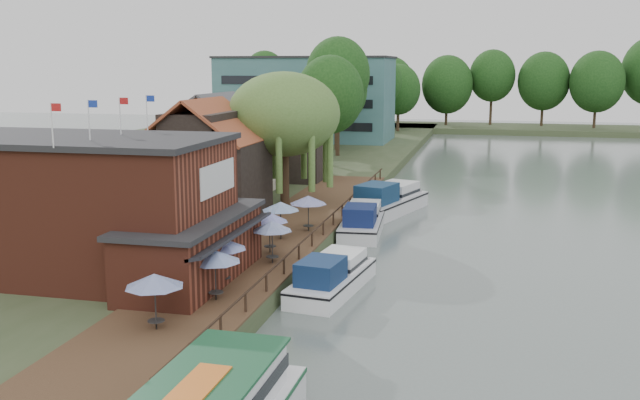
% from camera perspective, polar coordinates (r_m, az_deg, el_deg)
% --- Properties ---
extents(ground, '(260.00, 260.00, 0.00)m').
position_cam_1_polar(ground, '(35.75, 4.93, -8.62)').
color(ground, slate).
rests_on(ground, ground).
extents(land_bank, '(50.00, 140.00, 1.00)m').
position_cam_1_polar(land_bank, '(77.61, -13.40, 1.99)').
color(land_bank, '#384728').
rests_on(land_bank, ground).
extents(quay_deck, '(6.00, 50.00, 0.10)m').
position_cam_1_polar(quay_deck, '(46.53, -2.97, -2.70)').
color(quay_deck, '#47301E').
rests_on(quay_deck, land_bank).
extents(quay_rail, '(0.20, 49.00, 1.00)m').
position_cam_1_polar(quay_rail, '(46.23, 0.41, -2.20)').
color(quay_rail, black).
rests_on(quay_rail, land_bank).
extents(pub, '(20.00, 11.00, 7.30)m').
position_cam_1_polar(pub, '(38.17, -16.45, -0.55)').
color(pub, maroon).
rests_on(pub, land_bank).
extents(hotel_block, '(25.40, 12.40, 12.30)m').
position_cam_1_polar(hotel_block, '(106.94, -1.11, 8.15)').
color(hotel_block, '#38666B').
rests_on(hotel_block, land_bank).
extents(cottage_a, '(8.60, 7.60, 8.50)m').
position_cam_1_polar(cottage_a, '(51.82, -9.22, 3.27)').
color(cottage_a, black).
rests_on(cottage_a, land_bank).
extents(cottage_b, '(9.60, 8.60, 8.50)m').
position_cam_1_polar(cottage_b, '(62.14, -8.24, 4.50)').
color(cottage_b, beige).
rests_on(cottage_b, land_bank).
extents(cottage_c, '(7.60, 7.60, 8.50)m').
position_cam_1_polar(cottage_c, '(69.35, -2.40, 5.23)').
color(cottage_c, black).
rests_on(cottage_c, land_bank).
extents(willow, '(8.60, 8.60, 10.43)m').
position_cam_1_polar(willow, '(54.90, -2.88, 4.81)').
color(willow, '#476B2D').
rests_on(willow, land_bank).
extents(umbrella_0, '(2.45, 2.45, 2.38)m').
position_cam_1_polar(umbrella_0, '(30.21, -13.04, -7.93)').
color(umbrella_0, navy).
rests_on(umbrella_0, quay_deck).
extents(umbrella_1, '(2.43, 2.43, 2.38)m').
position_cam_1_polar(umbrella_1, '(33.38, -8.37, -5.97)').
color(umbrella_1, '#1B3E97').
rests_on(umbrella_1, quay_deck).
extents(umbrella_2, '(2.38, 2.38, 2.38)m').
position_cam_1_polar(umbrella_2, '(35.61, -7.76, -4.90)').
color(umbrella_2, '#1C2F9C').
rests_on(umbrella_2, quay_deck).
extents(umbrella_3, '(2.25, 2.25, 2.38)m').
position_cam_1_polar(umbrella_3, '(39.19, -3.85, -3.39)').
color(umbrella_3, navy).
rests_on(umbrella_3, quay_deck).
extents(umbrella_4, '(2.19, 2.19, 2.38)m').
position_cam_1_polar(umbrella_4, '(41.46, -4.04, -2.61)').
color(umbrella_4, '#1C249A').
rests_on(umbrella_4, quay_deck).
extents(umbrella_5, '(2.38, 2.38, 2.38)m').
position_cam_1_polar(umbrella_5, '(44.64, -3.16, -1.64)').
color(umbrella_5, '#1A4C92').
rests_on(umbrella_5, quay_deck).
extents(umbrella_6, '(2.46, 2.46, 2.38)m').
position_cam_1_polar(umbrella_6, '(46.68, -0.94, -1.08)').
color(umbrella_6, navy).
rests_on(umbrella_6, quay_deck).
extents(cruiser_0, '(4.09, 9.38, 2.17)m').
position_cam_1_polar(cruiser_0, '(37.85, 0.99, -5.76)').
color(cruiser_0, white).
rests_on(cruiser_0, ground).
extents(cruiser_1, '(3.83, 9.79, 2.31)m').
position_cam_1_polar(cruiser_1, '(51.11, 3.42, -1.37)').
color(cruiser_1, silver).
rests_on(cruiser_1, ground).
extents(cruiser_2, '(6.57, 11.47, 2.69)m').
position_cam_1_polar(cruiser_2, '(58.13, 5.46, 0.25)').
color(cruiser_2, silver).
rests_on(cruiser_2, ground).
extents(swan, '(0.44, 0.44, 0.44)m').
position_cam_1_polar(swan, '(26.92, -2.35, -14.76)').
color(swan, white).
rests_on(swan, ground).
extents(bank_tree_0, '(7.44, 7.44, 12.04)m').
position_cam_1_polar(bank_tree_0, '(78.51, 0.80, 7.16)').
color(bank_tree_0, '#143811').
rests_on(bank_tree_0, land_bank).
extents(bank_tree_1, '(7.77, 7.77, 14.36)m').
position_cam_1_polar(bank_tree_1, '(87.15, 1.43, 8.27)').
color(bank_tree_1, '#143811').
rests_on(bank_tree_1, land_bank).
extents(bank_tree_2, '(8.01, 8.01, 12.35)m').
position_cam_1_polar(bank_tree_2, '(93.56, 1.33, 7.81)').
color(bank_tree_2, '#143811').
rests_on(bank_tree_2, land_bank).
extents(bank_tree_3, '(6.30, 6.30, 12.18)m').
position_cam_1_polar(bank_tree_3, '(113.86, 4.98, 8.23)').
color(bank_tree_3, '#143811').
rests_on(bank_tree_3, land_bank).
extents(bank_tree_4, '(7.43, 7.43, 11.25)m').
position_cam_1_polar(bank_tree_4, '(122.10, 6.29, 8.15)').
color(bank_tree_4, '#143811').
rests_on(bank_tree_4, land_bank).
extents(bank_tree_5, '(8.33, 8.33, 12.24)m').
position_cam_1_polar(bank_tree_5, '(128.80, 5.06, 8.52)').
color(bank_tree_5, '#143811').
rests_on(bank_tree_5, land_bank).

